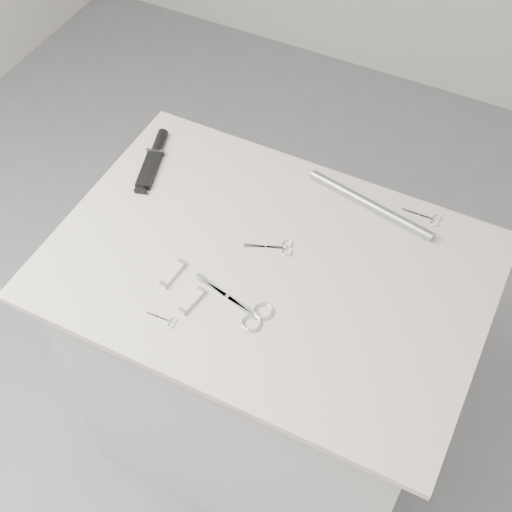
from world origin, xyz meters
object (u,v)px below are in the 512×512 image
at_px(large_shears, 247,310).
at_px(metal_rail, 370,205).
at_px(plinth, 266,367).
at_px(sheathed_knife, 154,157).
at_px(tiny_scissors, 166,320).
at_px(pocket_knife_b, 192,301).
at_px(embroidery_scissors_a, 278,248).
at_px(embroidery_scissors_b, 428,218).
at_px(pocket_knife_a, 173,274).

distance_m(large_shears, metal_rail, 0.43).
relative_size(plinth, sheathed_knife, 4.33).
relative_size(tiny_scissors, pocket_knife_b, 0.89).
bearing_deg(pocket_knife_b, embroidery_scissors_a, -15.89).
height_order(plinth, embroidery_scissors_a, embroidery_scissors_a).
bearing_deg(embroidery_scissors_b, metal_rail, -168.27).
bearing_deg(plinth, pocket_knife_a, -145.25).
distance_m(embroidery_scissors_a, embroidery_scissors_b, 0.38).
relative_size(embroidery_scissors_b, metal_rail, 0.28).
xyz_separation_m(pocket_knife_b, metal_rail, (0.25, 0.44, 0.01)).
distance_m(tiny_scissors, sheathed_knife, 0.50).
distance_m(large_shears, embroidery_scissors_b, 0.51).
relative_size(large_shears, embroidery_scissors_b, 2.09).
xyz_separation_m(large_shears, pocket_knife_a, (-0.19, 0.01, 0.00)).
bearing_deg(sheathed_knife, embroidery_scissors_a, -123.43).
height_order(tiny_scissors, sheathed_knife, sheathed_knife).
bearing_deg(embroidery_scissors_a, embroidery_scissors_b, 19.10).
bearing_deg(plinth, tiny_scissors, -118.90).
distance_m(large_shears, sheathed_knife, 0.53).
distance_m(tiny_scissors, pocket_knife_a, 0.12).
bearing_deg(tiny_scissors, embroidery_scissors_b, 50.14).
relative_size(embroidery_scissors_a, metal_rail, 0.33).
bearing_deg(embroidery_scissors_a, large_shears, -107.17).
bearing_deg(large_shears, embroidery_scissors_a, 107.76).
bearing_deg(plinth, pocket_knife_b, -121.35).
height_order(embroidery_scissors_a, sheathed_knife, sheathed_knife).
bearing_deg(pocket_knife_b, metal_rail, -20.96).
distance_m(plinth, pocket_knife_a, 0.52).
distance_m(large_shears, pocket_knife_b, 0.12).
relative_size(large_shears, tiny_scissors, 2.83).
bearing_deg(sheathed_knife, embroidery_scissors_b, -96.78).
xyz_separation_m(embroidery_scissors_a, pocket_knife_b, (-0.10, -0.22, 0.00)).
height_order(large_shears, embroidery_scissors_a, large_shears).
bearing_deg(pocket_knife_a, large_shears, -89.16).
bearing_deg(tiny_scissors, sheathed_knife, 122.23).
distance_m(embroidery_scissors_a, metal_rail, 0.26).
bearing_deg(metal_rail, sheathed_knife, -170.75).
relative_size(sheathed_knife, metal_rail, 0.61).
distance_m(embroidery_scissors_a, pocket_knife_a, 0.25).
bearing_deg(embroidery_scissors_b, plinth, -134.27).
height_order(large_shears, embroidery_scissors_b, large_shears).
bearing_deg(embroidery_scissors_b, embroidery_scissors_a, -140.06).
xyz_separation_m(plinth, tiny_scissors, (-0.13, -0.24, 0.47)).
xyz_separation_m(plinth, large_shears, (0.01, -0.14, 0.47)).
bearing_deg(embroidery_scissors_a, plinth, -110.09).
bearing_deg(pocket_knife_b, tiny_scissors, 166.43).
xyz_separation_m(plinth, sheathed_knife, (-0.42, 0.18, 0.48)).
height_order(embroidery_scissors_b, tiny_scissors, same).
height_order(embroidery_scissors_a, embroidery_scissors_b, same).
bearing_deg(embroidery_scissors_b, sheathed_knife, -171.09).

